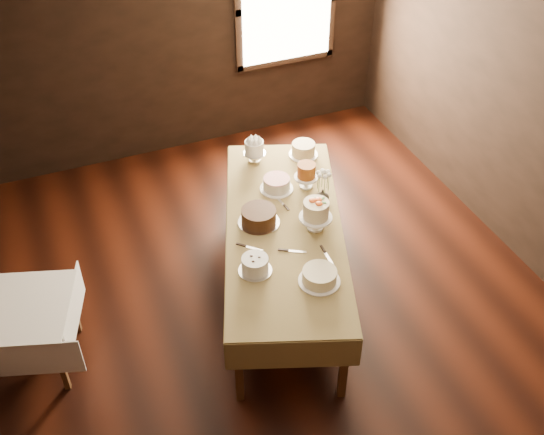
{
  "coord_description": "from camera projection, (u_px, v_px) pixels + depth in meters",
  "views": [
    {
      "loc": [
        -1.61,
        -3.76,
        4.5
      ],
      "look_at": [
        0.0,
        0.2,
        0.95
      ],
      "focal_mm": 43.09,
      "sensor_mm": 36.0,
      "label": 1
    }
  ],
  "objects": [
    {
      "name": "floor",
      "position": [
        280.0,
        309.0,
        6.02
      ],
      "size": [
        5.0,
        6.0,
        0.01
      ],
      "primitive_type": "cube",
      "color": "black",
      "rests_on": "ground"
    },
    {
      "name": "flower_vase",
      "position": [
        322.0,
        196.0,
        5.94
      ],
      "size": [
        0.13,
        0.13,
        0.13
      ],
      "primitive_type": "imported",
      "rotation": [
        0.0,
        0.0,
        1.48
      ],
      "color": "#2D2823",
      "rests_on": "display_table"
    },
    {
      "name": "cake_meringue",
      "position": [
        254.0,
        152.0,
        6.41
      ],
      "size": [
        0.24,
        0.24,
        0.24
      ],
      "color": "silver",
      "rests_on": "display_table"
    },
    {
      "name": "cake_server_e",
      "position": [
        254.0,
        249.0,
        5.48
      ],
      "size": [
        0.19,
        0.18,
        0.01
      ],
      "primitive_type": "cube",
      "rotation": [
        0.0,
        0.0,
        -0.75
      ],
      "color": "silver",
      "rests_on": "display_table"
    },
    {
      "name": "cake_server_b",
      "position": [
        329.0,
        258.0,
        5.39
      ],
      "size": [
        0.04,
        0.24,
        0.01
      ],
      "primitive_type": "cube",
      "rotation": [
        0.0,
        0.0,
        -1.61
      ],
      "color": "silver",
      "rests_on": "display_table"
    },
    {
      "name": "wall_right",
      "position": [
        538.0,
        125.0,
        5.86
      ],
      "size": [
        0.02,
        6.0,
        2.8
      ],
      "primitive_type": "cube",
      "color": "black",
      "rests_on": "ground"
    },
    {
      "name": "cake_speckled",
      "position": [
        303.0,
        150.0,
        6.52
      ],
      "size": [
        0.31,
        0.31,
        0.14
      ],
      "color": "white",
      "rests_on": "display_table"
    },
    {
      "name": "cake_server_a",
      "position": [
        298.0,
        251.0,
        5.45
      ],
      "size": [
        0.22,
        0.14,
        0.01
      ],
      "primitive_type": "cube",
      "rotation": [
        0.0,
        0.0,
        -0.5
      ],
      "color": "silver",
      "rests_on": "display_table"
    },
    {
      "name": "wall_back",
      "position": [
        177.0,
        38.0,
        7.27
      ],
      "size": [
        5.0,
        0.02,
        2.8
      ],
      "primitive_type": "cube",
      "color": "black",
      "rests_on": "ground"
    },
    {
      "name": "cake_flowers",
      "position": [
        316.0,
        217.0,
        5.61
      ],
      "size": [
        0.29,
        0.29,
        0.3
      ],
      "color": "white",
      "rests_on": "display_table"
    },
    {
      "name": "cake_lattice",
      "position": [
        277.0,
        184.0,
        6.09
      ],
      "size": [
        0.31,
        0.31,
        0.12
      ],
      "color": "white",
      "rests_on": "display_table"
    },
    {
      "name": "cake_chocolate",
      "position": [
        259.0,
        217.0,
        5.7
      ],
      "size": [
        0.43,
        0.43,
        0.14
      ],
      "color": "silver",
      "rests_on": "display_table"
    },
    {
      "name": "cake_swirl",
      "position": [
        255.0,
        265.0,
        5.23
      ],
      "size": [
        0.28,
        0.28,
        0.14
      ],
      "color": "silver",
      "rests_on": "display_table"
    },
    {
      "name": "cake_server_c",
      "position": [
        280.0,
        200.0,
        5.98
      ],
      "size": [
        0.06,
        0.24,
        0.01
      ],
      "primitive_type": "cube",
      "rotation": [
        0.0,
        0.0,
        1.7
      ],
      "color": "silver",
      "rests_on": "display_table"
    },
    {
      "name": "ceiling",
      "position": [
        284.0,
        17.0,
        4.24
      ],
      "size": [
        5.0,
        6.0,
        0.01
      ],
      "primitive_type": "cube",
      "color": "beige",
      "rests_on": "wall_back"
    },
    {
      "name": "cake_caramel",
      "position": [
        306.0,
        177.0,
        6.08
      ],
      "size": [
        0.23,
        0.23,
        0.26
      ],
      "color": "white",
      "rests_on": "display_table"
    },
    {
      "name": "cake_server_d",
      "position": [
        317.0,
        203.0,
        5.96
      ],
      "size": [
        0.18,
        0.19,
        0.01
      ],
      "primitive_type": "cube",
      "rotation": [
        0.0,
        0.0,
        0.81
      ],
      "color": "silver",
      "rests_on": "display_table"
    },
    {
      "name": "cake_cream",
      "position": [
        319.0,
        277.0,
        5.15
      ],
      "size": [
        0.34,
        0.34,
        0.12
      ],
      "color": "white",
      "rests_on": "display_table"
    },
    {
      "name": "display_table",
      "position": [
        284.0,
        231.0,
        5.75
      ],
      "size": [
        1.82,
        2.76,
        0.8
      ],
      "rotation": [
        0.0,
        0.0,
        -0.35
      ],
      "color": "#412614",
      "rests_on": "ground"
    },
    {
      "name": "window",
      "position": [
        287.0,
        6.0,
        7.48
      ],
      "size": [
        1.1,
        0.05,
        1.3
      ],
      "primitive_type": "cube",
      "color": "#FFEABF",
      "rests_on": "wall_back"
    },
    {
      "name": "flower_bouquet",
      "position": [
        323.0,
        179.0,
        5.82
      ],
      "size": [
        0.14,
        0.14,
        0.2
      ],
      "primitive_type": null,
      "color": "white",
      "rests_on": "flower_vase"
    },
    {
      "name": "side_table",
      "position": [
        21.0,
        313.0,
        5.2
      ],
      "size": [
        1.0,
        1.0,
        0.66
      ],
      "rotation": [
        0.0,
        0.0,
        -0.31
      ],
      "color": "#412614",
      "rests_on": "ground"
    }
  ]
}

